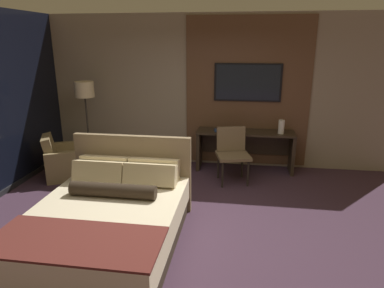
% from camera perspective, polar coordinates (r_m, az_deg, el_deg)
% --- Properties ---
extents(ground_plane, '(16.00, 16.00, 0.00)m').
position_cam_1_polar(ground_plane, '(4.49, -1.44, -14.19)').
color(ground_plane, '#3D2838').
extents(wall_back_tv_panel, '(7.20, 0.09, 2.80)m').
position_cam_1_polar(wall_back_tv_panel, '(6.48, 3.32, 8.68)').
color(wall_back_tv_panel, gray).
rests_on(wall_back_tv_panel, ground_plane).
extents(bed, '(1.65, 2.14, 1.08)m').
position_cam_1_polar(bed, '(4.19, -13.68, -12.09)').
color(bed, '#33281E').
rests_on(bed, ground_plane).
extents(desk, '(1.75, 0.49, 0.74)m').
position_cam_1_polar(desk, '(6.38, 8.82, 0.11)').
color(desk, '#2D2319').
rests_on(desk, ground_plane).
extents(tv, '(1.21, 0.04, 0.68)m').
position_cam_1_polar(tv, '(6.35, 9.27, 10.09)').
color(tv, black).
extents(desk_chair, '(0.64, 0.63, 0.92)m').
position_cam_1_polar(desk_chair, '(5.83, 6.70, -0.89)').
color(desk_chair, brown).
rests_on(desk_chair, ground_plane).
extents(armchair_by_window, '(0.96, 0.98, 0.77)m').
position_cam_1_polar(armchair_by_window, '(6.46, -20.26, -2.81)').
color(armchair_by_window, olive).
rests_on(armchair_by_window, ground_plane).
extents(floor_lamp, '(0.34, 0.34, 1.62)m').
position_cam_1_polar(floor_lamp, '(6.52, -17.40, 7.58)').
color(floor_lamp, '#282623').
rests_on(floor_lamp, ground_plane).
extents(vase_tall, '(0.11, 0.11, 0.24)m').
position_cam_1_polar(vase_tall, '(6.22, 14.67, 2.78)').
color(vase_tall, silver).
rests_on(vase_tall, desk).
extents(book, '(0.25, 0.19, 0.03)m').
position_cam_1_polar(book, '(6.24, 4.77, 2.29)').
color(book, navy).
rests_on(book, desk).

